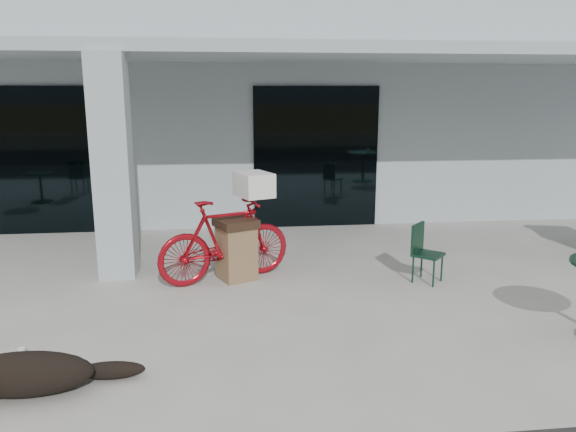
{
  "coord_description": "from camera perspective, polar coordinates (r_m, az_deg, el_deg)",
  "views": [
    {
      "loc": [
        0.04,
        -5.68,
        2.61
      ],
      "look_at": [
        0.86,
        1.47,
        1.0
      ],
      "focal_mm": 35.0,
      "sensor_mm": 36.0,
      "label": 1
    }
  ],
  "objects": [
    {
      "name": "ground",
      "position": [
        6.25,
        -6.45,
        -12.15
      ],
      "size": [
        80.0,
        80.0,
        0.0
      ],
      "primitive_type": "plane",
      "color": "#AEACA4",
      "rests_on": "ground"
    },
    {
      "name": "building",
      "position": [
        14.18,
        -6.8,
        11.07
      ],
      "size": [
        22.0,
        7.0,
        4.5
      ],
      "primitive_type": "cube",
      "color": "#9DAAB2",
      "rests_on": "ground"
    },
    {
      "name": "storefront_glass_left",
      "position": [
        11.21,
        -23.37,
        5.13
      ],
      "size": [
        2.8,
        0.06,
        2.7
      ],
      "primitive_type": "cube",
      "color": "black",
      "rests_on": "ground"
    },
    {
      "name": "storefront_glass_right",
      "position": [
        10.88,
        2.86,
        5.95
      ],
      "size": [
        2.4,
        0.06,
        2.7
      ],
      "primitive_type": "cube",
      "color": "black",
      "rests_on": "ground"
    },
    {
      "name": "column",
      "position": [
        8.19,
        -17.36,
        4.68
      ],
      "size": [
        0.5,
        0.5,
        3.12
      ],
      "primitive_type": "cube",
      "color": "#9DAAB2",
      "rests_on": "ground"
    },
    {
      "name": "overhang",
      "position": [
        9.3,
        -7.03,
        16.22
      ],
      "size": [
        22.0,
        2.8,
        0.18
      ],
      "primitive_type": "cube",
      "color": "#9DAAB2",
      "rests_on": "column"
    },
    {
      "name": "bicycle",
      "position": [
        7.84,
        -6.41,
        -2.45
      ],
      "size": [
        2.0,
        1.23,
        1.16
      ],
      "primitive_type": "imported",
      "rotation": [
        0.0,
        0.0,
        1.95
      ],
      "color": "maroon",
      "rests_on": "ground"
    },
    {
      "name": "laundry_basket",
      "position": [
        7.86,
        -3.5,
        3.22
      ],
      "size": [
        0.6,
        0.68,
        0.33
      ],
      "primitive_type": "cube",
      "rotation": [
        0.0,
        0.0,
        1.95
      ],
      "color": "white",
      "rests_on": "bicycle"
    },
    {
      "name": "dog",
      "position": [
        5.54,
        -25.32,
        -14.12
      ],
      "size": [
        1.44,
        0.99,
        0.46
      ],
      "primitive_type": null,
      "rotation": [
        0.0,
        0.0,
        0.43
      ],
      "color": "black",
      "rests_on": "ground"
    },
    {
      "name": "cup_near_dog",
      "position": [
        6.38,
        -25.44,
        -12.38
      ],
      "size": [
        0.07,
        0.07,
        0.09
      ],
      "primitive_type": "cylinder",
      "rotation": [
        0.0,
        0.0,
        0.01
      ],
      "color": "white",
      "rests_on": "ground"
    },
    {
      "name": "cafe_chair_far_a",
      "position": [
        8.0,
        14.06,
        -3.74
      ],
      "size": [
        0.55,
        0.55,
        0.82
      ],
      "primitive_type": null,
      "rotation": [
        0.0,
        0.0,
        0.83
      ],
      "color": "#133624",
      "rests_on": "ground"
    },
    {
      "name": "trash_receptacle",
      "position": [
        7.92,
        -5.27,
        -3.37
      ],
      "size": [
        0.68,
        0.68,
        0.87
      ],
      "primitive_type": null,
      "rotation": [
        0.0,
        0.0,
        0.43
      ],
      "color": "brown",
      "rests_on": "ground"
    }
  ]
}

